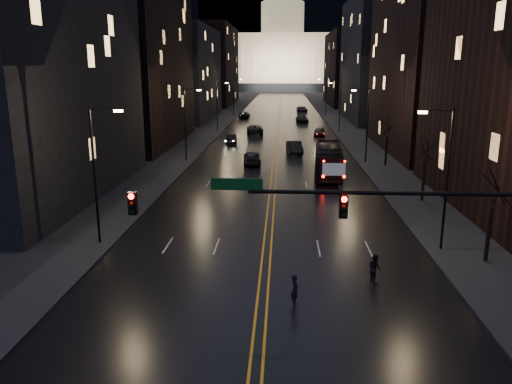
# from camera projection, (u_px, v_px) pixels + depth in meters

# --- Properties ---
(ground) EXTENTS (900.00, 900.00, 0.00)m
(ground) POSITION_uv_depth(u_px,v_px,m) (260.00, 325.00, 22.50)
(ground) COLOR black
(ground) RESTS_ON ground
(road) EXTENTS (20.00, 320.00, 0.02)m
(road) POSITION_uv_depth(u_px,v_px,m) (280.00, 107.00, 148.47)
(road) COLOR black
(road) RESTS_ON ground
(sidewalk_left) EXTENTS (8.00, 320.00, 0.16)m
(sidewalk_left) POSITION_uv_depth(u_px,v_px,m) (233.00, 107.00, 149.18)
(sidewalk_left) COLOR black
(sidewalk_left) RESTS_ON ground
(sidewalk_right) EXTENTS (8.00, 320.00, 0.16)m
(sidewalk_right) POSITION_uv_depth(u_px,v_px,m) (327.00, 107.00, 147.72)
(sidewalk_right) COLOR black
(sidewalk_right) RESTS_ON ground
(center_line) EXTENTS (0.62, 320.00, 0.01)m
(center_line) POSITION_uv_depth(u_px,v_px,m) (280.00, 107.00, 148.46)
(center_line) COLOR orange
(center_line) RESTS_ON road
(building_left_near) EXTENTS (12.00, 28.00, 22.00)m
(building_left_near) POSITION_uv_depth(u_px,v_px,m) (25.00, 71.00, 42.26)
(building_left_near) COLOR black
(building_left_near) RESTS_ON ground
(building_left_mid) EXTENTS (12.00, 30.00, 28.00)m
(building_left_mid) POSITION_uv_depth(u_px,v_px,m) (133.00, 49.00, 72.54)
(building_left_mid) COLOR black
(building_left_mid) RESTS_ON ground
(building_left_far) EXTENTS (12.00, 34.00, 20.00)m
(building_left_far) POSITION_uv_depth(u_px,v_px,m) (185.00, 74.00, 110.33)
(building_left_far) COLOR black
(building_left_far) RESTS_ON ground
(building_left_dist) EXTENTS (12.00, 40.00, 24.00)m
(building_left_dist) POSITION_uv_depth(u_px,v_px,m) (214.00, 66.00, 156.36)
(building_left_dist) COLOR black
(building_left_dist) RESTS_ON ground
(building_right_tall) EXTENTS (12.00, 30.00, 38.00)m
(building_right_tall) POSITION_uv_depth(u_px,v_px,m) (438.00, 7.00, 65.26)
(building_right_tall) COLOR black
(building_right_tall) RESTS_ON ground
(building_right_mid) EXTENTS (12.00, 34.00, 26.00)m
(building_right_mid) POSITION_uv_depth(u_px,v_px,m) (377.00, 60.00, 107.41)
(building_right_mid) COLOR black
(building_right_mid) RESTS_ON ground
(building_right_dist) EXTENTS (12.00, 40.00, 22.00)m
(building_right_dist) POSITION_uv_depth(u_px,v_px,m) (349.00, 69.00, 154.41)
(building_right_dist) COLOR black
(building_right_dist) RESTS_ON ground
(capitol) EXTENTS (90.00, 50.00, 58.50)m
(capitol) POSITION_uv_depth(u_px,v_px,m) (282.00, 57.00, 260.61)
(capitol) COLOR black
(capitol) RESTS_ON ground
(traffic_signal) EXTENTS (17.29, 0.45, 7.00)m
(traffic_signal) POSITION_uv_depth(u_px,v_px,m) (401.00, 219.00, 20.95)
(traffic_signal) COLOR black
(traffic_signal) RESTS_ON ground
(streetlamp_right_near) EXTENTS (2.13, 0.25, 9.00)m
(streetlamp_right_near) POSITION_uv_depth(u_px,v_px,m) (445.00, 172.00, 30.39)
(streetlamp_right_near) COLOR black
(streetlamp_right_near) RESTS_ON ground
(streetlamp_left_near) EXTENTS (2.13, 0.25, 9.00)m
(streetlamp_left_near) POSITION_uv_depth(u_px,v_px,m) (97.00, 168.00, 31.52)
(streetlamp_left_near) COLOR black
(streetlamp_left_near) RESTS_ON ground
(streetlamp_right_mid) EXTENTS (2.13, 0.25, 9.00)m
(streetlamp_right_mid) POSITION_uv_depth(u_px,v_px,m) (366.00, 121.00, 59.46)
(streetlamp_right_mid) COLOR black
(streetlamp_right_mid) RESTS_ON ground
(streetlamp_left_mid) EXTENTS (2.13, 0.25, 9.00)m
(streetlamp_left_mid) POSITION_uv_depth(u_px,v_px,m) (187.00, 120.00, 60.59)
(streetlamp_left_mid) COLOR black
(streetlamp_left_mid) RESTS_ON ground
(streetlamp_right_far) EXTENTS (2.13, 0.25, 9.00)m
(streetlamp_right_far) POSITION_uv_depth(u_px,v_px,m) (339.00, 104.00, 88.53)
(streetlamp_right_far) COLOR black
(streetlamp_right_far) RESTS_ON ground
(streetlamp_left_far) EXTENTS (2.13, 0.25, 9.00)m
(streetlamp_left_far) POSITION_uv_depth(u_px,v_px,m) (218.00, 103.00, 89.66)
(streetlamp_left_far) COLOR black
(streetlamp_left_far) RESTS_ON ground
(streetlamp_right_dist) EXTENTS (2.13, 0.25, 9.00)m
(streetlamp_right_dist) POSITION_uv_depth(u_px,v_px,m) (325.00, 95.00, 117.60)
(streetlamp_right_dist) COLOR black
(streetlamp_right_dist) RESTS_ON ground
(streetlamp_left_dist) EXTENTS (2.13, 0.25, 9.00)m
(streetlamp_left_dist) POSITION_uv_depth(u_px,v_px,m) (234.00, 95.00, 118.74)
(streetlamp_left_dist) COLOR black
(streetlamp_left_dist) RESTS_ON ground
(tree_right_near) EXTENTS (2.40, 2.40, 6.65)m
(tree_right_near) POSITION_uv_depth(u_px,v_px,m) (494.00, 189.00, 28.48)
(tree_right_near) COLOR black
(tree_right_near) RESTS_ON ground
(tree_right_mid) EXTENTS (2.40, 2.40, 6.65)m
(tree_right_mid) POSITION_uv_depth(u_px,v_px,m) (426.00, 150.00, 42.04)
(tree_right_mid) COLOR black
(tree_right_mid) RESTS_ON ground
(tree_right_far) EXTENTS (2.40, 2.40, 6.65)m
(tree_right_far) POSITION_uv_depth(u_px,v_px,m) (388.00, 128.00, 57.55)
(tree_right_far) COLOR black
(tree_right_far) RESTS_ON ground
(bus) EXTENTS (3.62, 11.97, 3.29)m
(bus) POSITION_uv_depth(u_px,v_px,m) (328.00, 160.00, 53.71)
(bus) COLOR black
(bus) RESTS_ON ground
(oncoming_car_a) EXTENTS (2.42, 5.16, 1.71)m
(oncoming_car_a) POSITION_uv_depth(u_px,v_px,m) (252.00, 157.00, 59.77)
(oncoming_car_a) COLOR black
(oncoming_car_a) RESTS_ON ground
(oncoming_car_b) EXTENTS (2.20, 4.76, 1.51)m
(oncoming_car_b) POSITION_uv_depth(u_px,v_px,m) (231.00, 139.00, 76.14)
(oncoming_car_b) COLOR black
(oncoming_car_b) RESTS_ON ground
(oncoming_car_c) EXTENTS (3.21, 6.13, 1.65)m
(oncoming_car_c) POSITION_uv_depth(u_px,v_px,m) (255.00, 129.00, 87.39)
(oncoming_car_c) COLOR black
(oncoming_car_c) RESTS_ON ground
(oncoming_car_d) EXTENTS (2.53, 5.62, 1.60)m
(oncoming_car_d) POSITION_uv_depth(u_px,v_px,m) (244.00, 115.00, 115.10)
(oncoming_car_d) COLOR black
(oncoming_car_d) RESTS_ON ground
(receding_car_a) EXTENTS (2.34, 5.36, 1.72)m
(receding_car_a) POSITION_uv_depth(u_px,v_px,m) (294.00, 148.00, 67.16)
(receding_car_a) COLOR black
(receding_car_a) RESTS_ON ground
(receding_car_b) EXTENTS (2.32, 4.85, 1.60)m
(receding_car_b) POSITION_uv_depth(u_px,v_px,m) (319.00, 132.00, 83.82)
(receding_car_b) COLOR black
(receding_car_b) RESTS_ON ground
(receding_car_c) EXTENTS (2.79, 5.77, 1.62)m
(receding_car_c) POSITION_uv_depth(u_px,v_px,m) (302.00, 119.00, 105.84)
(receding_car_c) COLOR black
(receding_car_c) RESTS_ON ground
(receding_car_d) EXTENTS (2.81, 5.64, 1.53)m
(receding_car_d) POSITION_uv_depth(u_px,v_px,m) (302.00, 109.00, 131.30)
(receding_car_d) COLOR black
(receding_car_d) RESTS_ON ground
(pedestrian_a) EXTENTS (0.43, 0.62, 1.60)m
(pedestrian_a) POSITION_uv_depth(u_px,v_px,m) (295.00, 290.00, 24.14)
(pedestrian_a) COLOR black
(pedestrian_a) RESTS_ON ground
(pedestrian_b) EXTENTS (0.66, 0.86, 1.57)m
(pedestrian_b) POSITION_uv_depth(u_px,v_px,m) (375.00, 268.00, 26.84)
(pedestrian_b) COLOR black
(pedestrian_b) RESTS_ON ground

